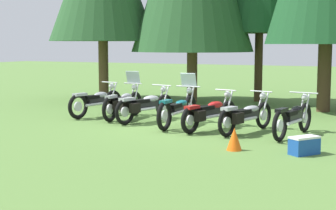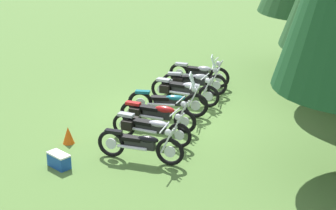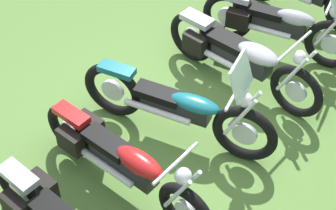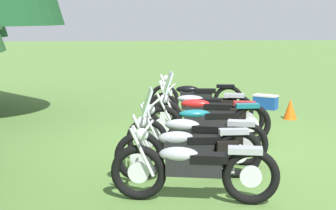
% 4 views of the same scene
% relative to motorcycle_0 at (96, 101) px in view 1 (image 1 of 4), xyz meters
% --- Properties ---
extents(ground_plane, '(80.00, 80.00, 0.00)m').
position_rel_motorcycle_0_xyz_m(ground_plane, '(3.01, -0.53, -0.46)').
color(ground_plane, '#547A38').
extents(motorcycle_0, '(0.74, 2.20, 1.03)m').
position_rel_motorcycle_0_xyz_m(motorcycle_0, '(0.00, 0.00, 0.00)').
color(motorcycle_0, black).
rests_on(motorcycle_0, ground_plane).
extents(motorcycle_1, '(0.60, 2.24, 1.38)m').
position_rel_motorcycle_0_xyz_m(motorcycle_1, '(0.99, -0.10, 0.01)').
color(motorcycle_1, black).
rests_on(motorcycle_1, ground_plane).
extents(motorcycle_2, '(0.99, 2.32, 1.02)m').
position_rel_motorcycle_0_xyz_m(motorcycle_2, '(1.85, -0.34, 0.01)').
color(motorcycle_2, black).
rests_on(motorcycle_2, ground_plane).
extents(motorcycle_3, '(0.71, 2.47, 1.40)m').
position_rel_motorcycle_0_xyz_m(motorcycle_3, '(3.04, -0.64, 0.01)').
color(motorcycle_3, black).
rests_on(motorcycle_3, ground_plane).
extents(motorcycle_4, '(0.91, 2.34, 1.00)m').
position_rel_motorcycle_0_xyz_m(motorcycle_4, '(4.01, -0.87, -0.02)').
color(motorcycle_4, black).
rests_on(motorcycle_4, ground_plane).
extents(motorcycle_5, '(0.94, 2.31, 1.00)m').
position_rel_motorcycle_0_xyz_m(motorcycle_5, '(4.98, -0.89, -0.02)').
color(motorcycle_5, black).
rests_on(motorcycle_5, ground_plane).
extents(motorcycle_6, '(0.72, 2.30, 1.02)m').
position_rel_motorcycle_0_xyz_m(motorcycle_6, '(6.17, -0.89, -0.01)').
color(motorcycle_6, black).
rests_on(motorcycle_6, ground_plane).
extents(picnic_cooler, '(0.61, 0.68, 0.37)m').
position_rel_motorcycle_0_xyz_m(picnic_cooler, '(6.80, -2.83, -0.28)').
color(picnic_cooler, '#19479E').
rests_on(picnic_cooler, ground_plane).
extents(traffic_cone, '(0.32, 0.32, 0.48)m').
position_rel_motorcycle_0_xyz_m(traffic_cone, '(5.41, -3.04, -0.22)').
color(traffic_cone, '#EA590F').
rests_on(traffic_cone, ground_plane).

